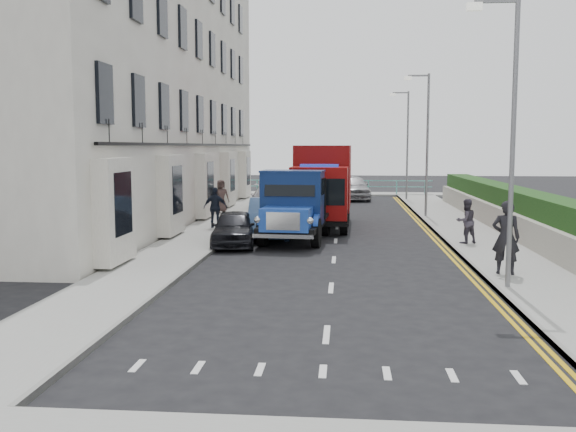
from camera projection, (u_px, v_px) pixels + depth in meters
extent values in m
plane|color=black|center=(333.00, 272.00, 18.01)|extent=(120.00, 120.00, 0.00)
cube|color=gray|center=(215.00, 228.00, 27.37)|extent=(2.40, 38.00, 0.12)
cube|color=gray|center=(465.00, 231.00, 26.45)|extent=(2.60, 38.00, 0.12)
cube|color=gray|center=(340.00, 194.00, 46.72)|extent=(30.00, 2.50, 0.12)
plane|color=slate|center=(342.00, 175.00, 77.42)|extent=(120.00, 120.00, 0.00)
cube|color=silver|center=(142.00, 74.00, 30.96)|extent=(6.00, 30.00, 14.00)
cube|color=black|center=(207.00, 145.00, 31.05)|extent=(0.12, 28.00, 0.10)
cube|color=#B2AD9E|center=(498.00, 219.00, 26.29)|extent=(0.30, 28.00, 1.00)
cube|color=#143C13|center=(516.00, 210.00, 26.18)|extent=(1.20, 28.00, 1.70)
cube|color=#59B2A5|center=(340.00, 180.00, 45.82)|extent=(13.00, 0.08, 0.06)
cube|color=#59B2A5|center=(340.00, 186.00, 45.87)|extent=(13.00, 0.06, 0.05)
cylinder|color=slate|center=(513.00, 148.00, 15.28)|extent=(0.12, 0.12, 7.00)
cube|color=slate|center=(496.00, 1.00, 14.95)|extent=(1.00, 0.08, 0.08)
cube|color=beige|center=(474.00, 7.00, 15.01)|extent=(0.35, 0.18, 0.18)
cylinder|color=slate|center=(427.00, 147.00, 31.12)|extent=(0.12, 0.12, 7.00)
cube|color=slate|center=(418.00, 76.00, 30.79)|extent=(1.00, 0.08, 0.08)
cube|color=beige|center=(408.00, 78.00, 30.85)|extent=(0.35, 0.18, 0.18)
cylinder|color=slate|center=(407.00, 146.00, 41.02)|extent=(0.12, 0.12, 7.00)
cube|color=slate|center=(401.00, 93.00, 40.69)|extent=(1.00, 0.08, 0.08)
cube|color=beige|center=(393.00, 95.00, 40.75)|extent=(0.35, 0.18, 0.18)
cylinder|color=black|center=(263.00, 232.00, 22.61)|extent=(0.36, 1.06, 1.04)
cylinder|color=black|center=(316.00, 233.00, 22.29)|extent=(0.36, 1.06, 1.04)
cylinder|color=black|center=(278.00, 222.00, 25.57)|extent=(0.36, 1.06, 1.04)
cylinder|color=black|center=(325.00, 223.00, 25.26)|extent=(0.36, 1.06, 1.04)
cube|color=black|center=(296.00, 223.00, 23.92)|extent=(2.45, 5.33, 0.19)
cube|color=#2048AE|center=(287.00, 219.00, 21.91)|extent=(1.78, 1.53, 0.78)
cube|color=silver|center=(283.00, 221.00, 21.20)|extent=(1.14, 0.17, 0.59)
cube|color=#0E204E|center=(293.00, 198.00, 23.06)|extent=(2.25, 1.46, 1.89)
cube|color=black|center=(301.00, 213.00, 25.16)|extent=(2.50, 3.19, 0.13)
cylinder|color=black|center=(295.00, 222.00, 25.71)|extent=(0.32, 1.04, 1.03)
cylinder|color=black|center=(344.00, 222.00, 25.49)|extent=(0.32, 1.04, 1.03)
cylinder|color=black|center=(301.00, 214.00, 28.57)|extent=(0.32, 1.04, 1.03)
cylinder|color=black|center=(345.00, 215.00, 28.36)|extent=(0.32, 1.04, 1.03)
cylinder|color=black|center=(305.00, 209.00, 30.61)|extent=(0.32, 1.04, 1.03)
cylinder|color=black|center=(346.00, 210.00, 30.39)|extent=(0.32, 1.04, 1.03)
cube|color=black|center=(323.00, 211.00, 27.98)|extent=(2.30, 6.60, 0.23)
cube|color=maroon|center=(319.00, 193.00, 25.47)|extent=(2.29, 1.83, 2.06)
cube|color=black|center=(318.00, 192.00, 24.61)|extent=(2.06, 0.12, 1.03)
cube|color=#700808|center=(324.00, 177.00, 28.84)|extent=(2.45, 4.92, 2.81)
imported|color=black|center=(234.00, 228.00, 22.79)|extent=(1.90, 3.85, 1.26)
imported|color=#4F72A9|center=(270.00, 218.00, 25.09)|extent=(1.97, 4.65, 1.49)
imported|color=#B8B7BC|center=(270.00, 199.00, 33.94)|extent=(2.71, 5.30, 1.47)
imported|color=black|center=(298.00, 192.00, 39.83)|extent=(3.41, 5.38, 1.39)
imported|color=#A8A7AC|center=(352.00, 187.00, 42.29)|extent=(2.56, 5.00, 1.63)
imported|color=black|center=(506.00, 237.00, 17.09)|extent=(0.81, 0.63, 1.98)
imported|color=#39333F|center=(466.00, 221.00, 22.55)|extent=(0.94, 0.86, 1.57)
imported|color=black|center=(215.00, 208.00, 26.79)|extent=(1.03, 0.50, 1.70)
imported|color=#3F302D|center=(221.00, 196.00, 32.85)|extent=(0.98, 0.84, 1.70)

